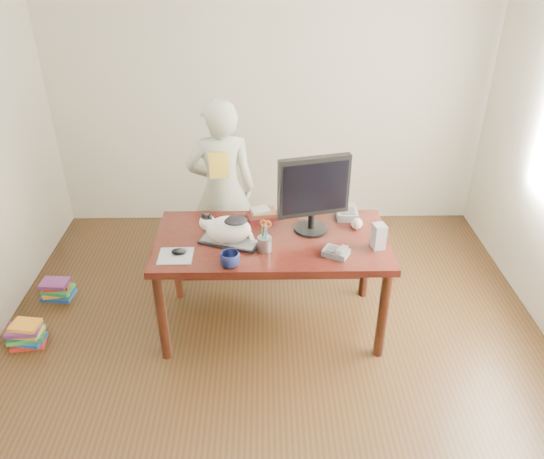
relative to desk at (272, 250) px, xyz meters
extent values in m
plane|color=black|center=(0.00, -0.68, -0.60)|extent=(4.50, 4.50, 0.00)
plane|color=silver|center=(0.00, 1.57, 0.75)|extent=(4.00, 0.00, 4.00)
cube|color=black|center=(0.00, -0.08, 0.12)|extent=(1.60, 0.80, 0.05)
cylinder|color=black|center=(-0.74, -0.42, -0.25)|extent=(0.07, 0.07, 0.70)
cylinder|color=black|center=(0.74, -0.42, -0.25)|extent=(0.07, 0.07, 0.70)
cylinder|color=black|center=(-0.74, 0.26, -0.25)|extent=(0.07, 0.07, 0.70)
cylinder|color=black|center=(0.74, 0.26, -0.25)|extent=(0.07, 0.07, 0.70)
cube|color=black|center=(0.00, 0.28, -0.20)|extent=(1.45, 0.03, 0.50)
cube|color=black|center=(-0.29, -0.14, 0.16)|extent=(0.43, 0.27, 0.02)
cube|color=#B6B6BB|center=(-0.29, -0.14, 0.17)|extent=(0.39, 0.24, 0.00)
ellipsoid|color=white|center=(-0.29, -0.14, 0.25)|extent=(0.35, 0.28, 0.19)
ellipsoid|color=white|center=(-0.43, -0.11, 0.29)|extent=(0.14, 0.14, 0.10)
ellipsoid|color=black|center=(-0.43, -0.11, 0.33)|extent=(0.10, 0.09, 0.04)
cone|color=black|center=(-0.46, -0.11, 0.35)|extent=(0.06, 0.06, 0.06)
cone|color=black|center=(-0.41, -0.12, 0.35)|extent=(0.06, 0.06, 0.06)
ellipsoid|color=black|center=(-0.24, -0.16, 0.33)|extent=(0.19, 0.17, 0.04)
cylinder|color=white|center=(-0.14, -0.14, 0.19)|extent=(0.05, 0.13, 0.04)
cylinder|color=black|center=(0.28, 0.03, 0.16)|extent=(0.29, 0.29, 0.02)
cylinder|color=black|center=(0.28, 0.03, 0.22)|extent=(0.06, 0.06, 0.11)
cube|color=black|center=(0.28, 0.01, 0.50)|extent=(0.49, 0.17, 0.42)
cube|color=black|center=(0.29, -0.02, 0.50)|extent=(0.44, 0.11, 0.35)
cylinder|color=gray|center=(-0.05, -0.23, 0.20)|extent=(0.12, 0.12, 0.10)
cylinder|color=black|center=(-0.06, -0.22, 0.29)|extent=(0.04, 0.03, 0.15)
cylinder|color=#0C44B3|center=(-0.04, -0.25, 0.29)|extent=(0.03, 0.03, 0.15)
cylinder|color=#B31A19|center=(-0.04, -0.21, 0.29)|extent=(0.02, 0.04, 0.15)
cylinder|color=#1B8823|center=(-0.07, -0.24, 0.29)|extent=(0.02, 0.04, 0.15)
cylinder|color=silver|center=(-0.04, -0.24, 0.30)|extent=(0.01, 0.03, 0.11)
cylinder|color=silver|center=(-0.04, -0.24, 0.30)|extent=(0.02, 0.02, 0.11)
torus|color=orange|center=(-0.06, -0.24, 0.36)|extent=(0.05, 0.03, 0.05)
torus|color=orange|center=(-0.03, -0.25, 0.36)|extent=(0.05, 0.03, 0.05)
cube|color=silver|center=(-0.63, -0.29, 0.15)|extent=(0.22, 0.20, 0.00)
ellipsoid|color=black|center=(-0.61, -0.27, 0.17)|extent=(0.10, 0.06, 0.04)
imported|color=#0D1235|center=(-0.27, -0.41, 0.20)|extent=(0.18, 0.18, 0.10)
cube|color=slate|center=(0.41, -0.29, 0.17)|extent=(0.20, 0.18, 0.04)
cube|color=#3F3F41|center=(0.39, -0.29, 0.19)|extent=(0.09, 0.10, 0.01)
cube|color=silver|center=(0.45, -0.30, 0.20)|extent=(0.10, 0.14, 0.05)
cube|color=#ABABAE|center=(0.70, -0.20, 0.23)|extent=(0.10, 0.10, 0.17)
sphere|color=silver|center=(0.60, 0.05, 0.19)|extent=(0.08, 0.08, 0.08)
cube|color=#521618|center=(-0.07, 0.21, 0.16)|extent=(0.23, 0.19, 0.03)
cube|color=brown|center=(-0.06, 0.21, 0.19)|extent=(0.20, 0.16, 0.03)
cube|color=silver|center=(-0.08, 0.21, 0.22)|extent=(0.15, 0.14, 0.02)
cube|color=slate|center=(0.55, 0.23, 0.18)|extent=(0.16, 0.21, 0.06)
cube|color=#3F3F41|center=(0.55, 0.20, 0.21)|extent=(0.11, 0.11, 0.01)
imported|color=white|center=(-0.39, 0.66, 0.15)|extent=(0.60, 0.44, 1.51)
cube|color=gold|center=(-0.39, 0.49, 0.45)|extent=(0.15, 0.11, 0.20)
cube|color=red|center=(-1.75, -0.28, -0.59)|extent=(0.25, 0.19, 0.03)
cube|color=navy|center=(-1.74, -0.28, -0.56)|extent=(0.23, 0.18, 0.03)
cube|color=#268137|center=(-1.76, -0.27, -0.53)|extent=(0.27, 0.22, 0.03)
cube|color=yellow|center=(-1.75, -0.28, -0.49)|extent=(0.21, 0.16, 0.03)
cube|color=#662D72|center=(-1.76, -0.29, -0.46)|extent=(0.23, 0.17, 0.03)
cube|color=orange|center=(-1.74, -0.27, -0.43)|extent=(0.21, 0.17, 0.03)
cube|color=navy|center=(-1.72, 0.27, -0.59)|extent=(0.25, 0.19, 0.03)
cube|color=orange|center=(-1.73, 0.28, -0.55)|extent=(0.22, 0.19, 0.03)
cube|color=#268137|center=(-1.71, 0.27, -0.52)|extent=(0.24, 0.19, 0.03)
cube|color=red|center=(-1.72, 0.28, -0.49)|extent=(0.21, 0.16, 0.03)
cube|color=#662D72|center=(-1.73, 0.27, -0.46)|extent=(0.22, 0.17, 0.03)
camera|label=1|loc=(-0.05, -3.17, 2.04)|focal=35.00mm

